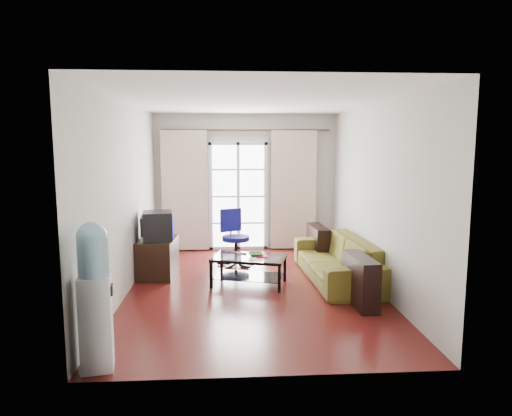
{
  "coord_description": "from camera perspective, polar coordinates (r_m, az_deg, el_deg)",
  "views": [
    {
      "loc": [
        -0.37,
        -6.49,
        2.1
      ],
      "look_at": [
        0.06,
        0.35,
        1.14
      ],
      "focal_mm": 32.0,
      "sensor_mm": 36.0,
      "label": 1
    }
  ],
  "objects": [
    {
      "name": "wall_back",
      "position": [
        9.13,
        -1.3,
        3.22
      ],
      "size": [
        3.6,
        0.02,
        2.7
      ],
      "primitive_type": "cube",
      "color": "#BBBAB2",
      "rests_on": "floor"
    },
    {
      "name": "wall_front",
      "position": [
        3.98,
        1.76,
        -2.9
      ],
      "size": [
        3.6,
        0.02,
        2.7
      ],
      "primitive_type": "cube",
      "color": "#BBBAB2",
      "rests_on": "floor"
    },
    {
      "name": "curtain_left",
      "position": [
        9.06,
        -8.88,
        2.13
      ],
      "size": [
        0.9,
        0.07,
        2.35
      ],
      "primitive_type": "cube",
      "color": "beige",
      "rests_on": "curtain_rod"
    },
    {
      "name": "bowl",
      "position": [
        6.88,
        -0.06,
        -5.82
      ],
      "size": [
        0.24,
        0.24,
        0.06
      ],
      "primitive_type": "imported",
      "rotation": [
        0.0,
        0.0,
        -0.01
      ],
      "color": "#328B3B",
      "rests_on": "coffee_table"
    },
    {
      "name": "coffee_table",
      "position": [
        6.91,
        -0.89,
        -7.34
      ],
      "size": [
        1.2,
        0.88,
        0.44
      ],
      "rotation": [
        0.0,
        0.0,
        -0.27
      ],
      "color": "silver",
      "rests_on": "floor"
    },
    {
      "name": "curtain_rod",
      "position": [
        9.0,
        -1.3,
        9.71
      ],
      "size": [
        3.3,
        0.04,
        0.04
      ],
      "primitive_type": "cylinder",
      "rotation": [
        0.0,
        1.57,
        0.0
      ],
      "color": "#4C3F2D",
      "rests_on": "wall_back"
    },
    {
      "name": "crt_tv",
      "position": [
        7.38,
        -12.33,
        -2.18
      ],
      "size": [
        0.55,
        0.55,
        0.45
      ],
      "rotation": [
        0.0,
        0.0,
        0.14
      ],
      "color": "black",
      "rests_on": "tv_stand"
    },
    {
      "name": "sofa",
      "position": [
        7.27,
        9.94,
        -6.29
      ],
      "size": [
        2.33,
        1.1,
        0.66
      ],
      "primitive_type": "imported",
      "rotation": [
        0.0,
        0.0,
        -1.52
      ],
      "color": "olive",
      "rests_on": "floor"
    },
    {
      "name": "tv_stand",
      "position": [
        7.53,
        -12.17,
        -6.06
      ],
      "size": [
        0.6,
        0.85,
        0.6
      ],
      "primitive_type": "cube",
      "rotation": [
        0.0,
        0.0,
        -0.06
      ],
      "color": "black",
      "rests_on": "floor"
    },
    {
      "name": "wall_right",
      "position": [
        6.89,
        14.76,
        1.42
      ],
      "size": [
        0.02,
        5.2,
        2.7
      ],
      "primitive_type": "cube",
      "color": "#BBBAB2",
      "rests_on": "floor"
    },
    {
      "name": "book",
      "position": [
        6.85,
        -0.11,
        -6.02
      ],
      "size": [
        0.23,
        0.28,
        0.02
      ],
      "primitive_type": "imported",
      "rotation": [
        0.0,
        0.0,
        0.13
      ],
      "color": "#9D2413",
      "rests_on": "coffee_table"
    },
    {
      "name": "curtain_right",
      "position": [
        9.11,
        4.71,
        2.23
      ],
      "size": [
        0.9,
        0.07,
        2.35
      ],
      "primitive_type": "cube",
      "color": "beige",
      "rests_on": "curtain_rod"
    },
    {
      "name": "floor",
      "position": [
        6.83,
        -0.36,
        -9.96
      ],
      "size": [
        5.2,
        5.2,
        0.0
      ],
      "primitive_type": "plane",
      "color": "#561714",
      "rests_on": "ground"
    },
    {
      "name": "french_door",
      "position": [
        9.1,
        -2.23,
        1.45
      ],
      "size": [
        1.16,
        0.06,
        2.15
      ],
      "color": "white",
      "rests_on": "wall_back"
    },
    {
      "name": "radiator",
      "position": [
        9.24,
        3.71,
        -3.13
      ],
      "size": [
        0.64,
        0.12,
        0.64
      ],
      "primitive_type": "cube",
      "color": "#979699",
      "rests_on": "floor"
    },
    {
      "name": "wall_left",
      "position": [
        6.69,
        -15.96,
        1.2
      ],
      "size": [
        0.02,
        5.2,
        2.7
      ],
      "primitive_type": "cube",
      "color": "#BBBAB2",
      "rests_on": "floor"
    },
    {
      "name": "task_chair",
      "position": [
        8.02,
        -2.63,
        -5.13
      ],
      "size": [
        0.87,
        0.87,
        0.98
      ],
      "rotation": [
        0.0,
        0.0,
        0.4
      ],
      "color": "black",
      "rests_on": "floor"
    },
    {
      "name": "remote",
      "position": [
        7.02,
        -1.88,
        -5.7
      ],
      "size": [
        0.18,
        0.08,
        0.02
      ],
      "primitive_type": "cube",
      "rotation": [
        0.0,
        0.0,
        -0.18
      ],
      "color": "black",
      "rests_on": "coffee_table"
    },
    {
      "name": "water_cooler",
      "position": [
        4.53,
        -19.51,
        -10.05
      ],
      "size": [
        0.34,
        0.33,
        1.4
      ],
      "rotation": [
        0.0,
        0.0,
        0.18
      ],
      "color": "silver",
      "rests_on": "floor"
    },
    {
      "name": "ceiling",
      "position": [
        6.53,
        -0.38,
        13.21
      ],
      "size": [
        5.2,
        5.2,
        0.0
      ],
      "primitive_type": "plane",
      "rotation": [
        3.14,
        0.0,
        0.0
      ],
      "color": "white",
      "rests_on": "wall_back"
    }
  ]
}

